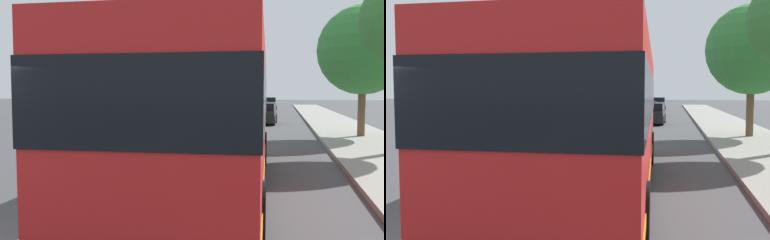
{
  "view_description": "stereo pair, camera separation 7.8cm",
  "coord_description": "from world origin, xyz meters",
  "views": [
    {
      "loc": [
        -4.48,
        -3.81,
        2.25
      ],
      "look_at": [
        4.59,
        -1.88,
        1.62
      ],
      "focal_mm": 39.45,
      "sensor_mm": 36.0,
      "label": 1
    },
    {
      "loc": [
        -4.46,
        -3.89,
        2.25
      ],
      "look_at": [
        4.59,
        -1.88,
        1.62
      ],
      "focal_mm": 39.45,
      "sensor_mm": 36.0,
      "label": 2
    }
  ],
  "objects": [
    {
      "name": "car_side_street",
      "position": [
        41.27,
        2.58,
        0.75
      ],
      "size": [
        4.74,
        2.05,
        1.54
      ],
      "rotation": [
        0.0,
        0.0,
        3.17
      ],
      "color": "#2D7238",
      "rests_on": "ground"
    },
    {
      "name": "car_ahead_same_lane",
      "position": [
        25.03,
        -2.46,
        0.68
      ],
      "size": [
        4.02,
        2.05,
        1.44
      ],
      "rotation": [
        0.0,
        0.0,
        -0.03
      ],
      "color": "black",
      "rests_on": "ground"
    },
    {
      "name": "car_far_distant",
      "position": [
        33.5,
        -1.67,
        0.65
      ],
      "size": [
        4.64,
        2.0,
        1.36
      ],
      "rotation": [
        0.0,
        0.0,
        0.01
      ],
      "color": "black",
      "rests_on": "ground"
    },
    {
      "name": "roadside_tree_far_block",
      "position": [
        16.65,
        -7.5,
        4.18
      ],
      "size": [
        4.21,
        4.21,
        6.3
      ],
      "color": "brown",
      "rests_on": "ground"
    },
    {
      "name": "car_behind_bus",
      "position": [
        45.34,
        -2.27,
        0.73
      ],
      "size": [
        4.09,
        1.88,
        1.55
      ],
      "rotation": [
        0.0,
        0.0,
        -0.0
      ],
      "color": "gray",
      "rests_on": "ground"
    },
    {
      "name": "lane_divider_line",
      "position": [
        10.0,
        0.0,
        0.0
      ],
      "size": [
        110.0,
        0.16,
        0.01
      ],
      "primitive_type": "cube",
      "color": "silver",
      "rests_on": "ground"
    },
    {
      "name": "coach_bus",
      "position": [
        4.99,
        -2.22,
        1.77
      ],
      "size": [
        11.45,
        2.87,
        3.11
      ],
      "rotation": [
        0.0,
        0.0,
        0.03
      ],
      "color": "red",
      "rests_on": "ground"
    }
  ]
}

